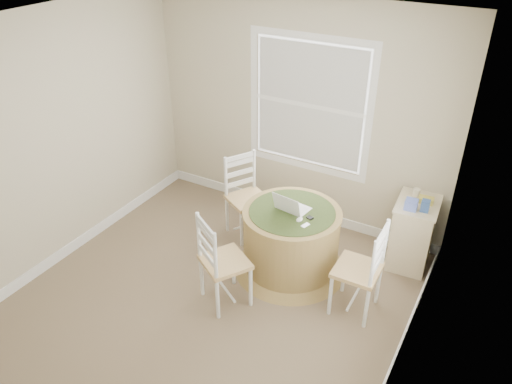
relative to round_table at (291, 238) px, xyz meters
The scene contains 14 objects.
room 1.14m from the round_table, 114.56° to the right, with size 3.64×3.64×2.64m.
round_table is the anchor object (origin of this frame).
chair_left 0.79m from the round_table, 154.98° to the left, with size 0.42×0.40×0.95m, color white, non-canonical shape.
chair_near 0.82m from the round_table, 113.60° to the right, with size 0.42×0.40×0.95m, color white, non-canonical shape.
chair_right 0.84m from the round_table, 17.24° to the right, with size 0.42×0.40×0.95m, color white, non-canonical shape.
laptop 0.35m from the round_table, 125.29° to the left, with size 0.35×0.32×0.22m.
mouse 0.37m from the round_table, 38.73° to the right, with size 0.06×0.09×0.03m, color white.
phone 0.42m from the round_table, 36.59° to the right, with size 0.04×0.09×0.02m, color #B7BABF.
keys 0.39m from the round_table, ahead, with size 0.06×0.05×0.03m, color black.
corner_chest 1.29m from the round_table, 34.28° to the left, with size 0.46×0.59×0.75m.
tissue_box 1.25m from the round_table, 29.59° to the left, with size 0.12×0.12×0.10m, color #6278E1.
box_yellow 1.41m from the round_table, 34.29° to the left, with size 0.15×0.10×0.06m, color #D6C44B.
box_blue 1.37m from the round_table, 27.85° to the left, with size 0.08×0.08×0.12m, color #325498.
cup_cream 1.37m from the round_table, 39.73° to the left, with size 0.07×0.07×0.09m, color beige.
Camera 1 is at (2.19, -3.03, 3.42)m, focal length 35.00 mm.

